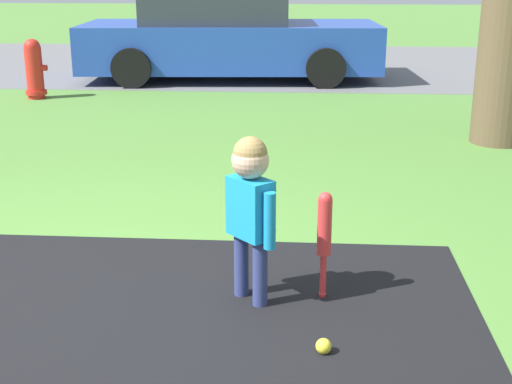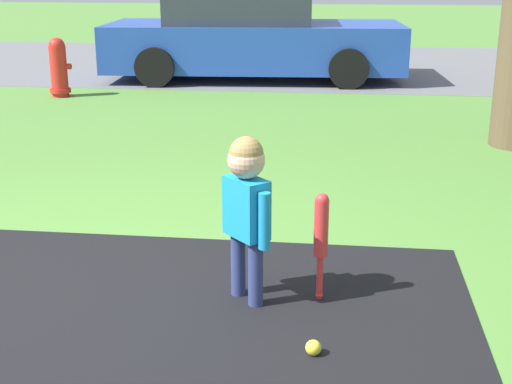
{
  "view_description": "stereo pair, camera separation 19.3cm",
  "coord_description": "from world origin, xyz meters",
  "px_view_note": "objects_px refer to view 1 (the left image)",
  "views": [
    {
      "loc": [
        1.33,
        -3.26,
        1.7
      ],
      "look_at": [
        1.05,
        0.57,
        0.48
      ],
      "focal_mm": 50.0,
      "sensor_mm": 36.0,
      "label": 1
    },
    {
      "loc": [
        1.52,
        -3.24,
        1.7
      ],
      "look_at": [
        1.05,
        0.57,
        0.48
      ],
      "focal_mm": 50.0,
      "sensor_mm": 36.0,
      "label": 2
    }
  ],
  "objects_px": {
    "baseball_bat": "(324,231)",
    "fire_hydrant": "(34,69)",
    "child": "(250,197)",
    "sports_ball": "(324,346)",
    "parked_car": "(227,37)"
  },
  "relations": [
    {
      "from": "child",
      "to": "baseball_bat",
      "type": "relative_size",
      "value": 1.5
    },
    {
      "from": "baseball_bat",
      "to": "sports_ball",
      "type": "bearing_deg",
      "value": -90.5
    },
    {
      "from": "baseball_bat",
      "to": "fire_hydrant",
      "type": "relative_size",
      "value": 0.76
    },
    {
      "from": "fire_hydrant",
      "to": "parked_car",
      "type": "bearing_deg",
      "value": 39.32
    },
    {
      "from": "fire_hydrant",
      "to": "parked_car",
      "type": "height_order",
      "value": "parked_car"
    },
    {
      "from": "child",
      "to": "baseball_bat",
      "type": "bearing_deg",
      "value": 55.08
    },
    {
      "from": "child",
      "to": "fire_hydrant",
      "type": "xyz_separation_m",
      "value": [
        -3.32,
        5.78,
        -0.19
      ]
    },
    {
      "from": "baseball_bat",
      "to": "fire_hydrant",
      "type": "height_order",
      "value": "fire_hydrant"
    },
    {
      "from": "sports_ball",
      "to": "parked_car",
      "type": "height_order",
      "value": "parked_car"
    },
    {
      "from": "parked_car",
      "to": "child",
      "type": "bearing_deg",
      "value": -86.62
    },
    {
      "from": "parked_car",
      "to": "fire_hydrant",
      "type": "bearing_deg",
      "value": -144.48
    },
    {
      "from": "baseball_bat",
      "to": "child",
      "type": "bearing_deg",
      "value": -171.2
    },
    {
      "from": "child",
      "to": "sports_ball",
      "type": "distance_m",
      "value": 0.84
    },
    {
      "from": "sports_ball",
      "to": "fire_hydrant",
      "type": "height_order",
      "value": "fire_hydrant"
    },
    {
      "from": "baseball_bat",
      "to": "parked_car",
      "type": "height_order",
      "value": "parked_car"
    }
  ]
}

